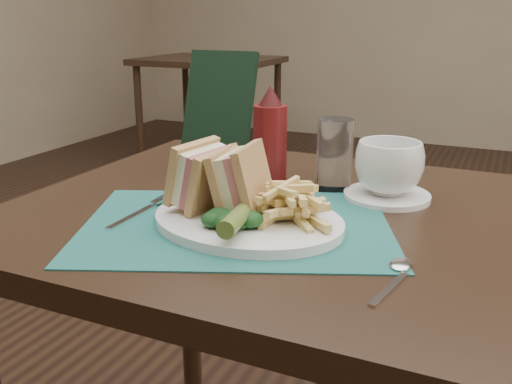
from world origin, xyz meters
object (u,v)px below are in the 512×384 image
placemat (236,225)px  ketchup_bottle (270,136)px  check_presenter (218,110)px  sandwich_half_b (228,178)px  table_bg_left (210,111)px  plate (248,221)px  drinking_glass (335,155)px  sandwich_half_a (192,174)px  saucer (387,196)px  coffee_cup (389,168)px

placemat → ketchup_bottle: bearing=100.1°
placemat → check_presenter: 0.38m
sandwich_half_b → placemat: bearing=-38.8°
table_bg_left → sandwich_half_b: bearing=-60.4°
plate → ketchup_bottle: bearing=110.3°
ketchup_bottle → table_bg_left: bearing=121.2°
drinking_glass → check_presenter: bearing=166.7°
sandwich_half_a → sandwich_half_b: 0.06m
table_bg_left → ketchup_bottle: (1.58, -2.61, 0.47)m
plate → saucer: 0.28m
plate → coffee_cup: size_ratio=2.56×
placemat → sandwich_half_b: size_ratio=4.36×
drinking_glass → sandwich_half_a: bearing=-124.9°
sandwich_half_b → ketchup_bottle: 0.21m
placemat → saucer: (0.18, 0.23, 0.00)m
saucer → sandwich_half_a: bearing=-140.9°
sandwich_half_b → drinking_glass: bearing=61.6°
table_bg_left → sandwich_half_b: 3.27m
table_bg_left → coffee_cup: size_ratio=7.68×
coffee_cup → ketchup_bottle: bearing=-178.5°
sandwich_half_a → ketchup_bottle: size_ratio=0.57×
sandwich_half_a → check_presenter: 0.32m
placemat → check_presenter: check_presenter is taller
plate → sandwich_half_a: (-0.10, 0.01, 0.06)m
sandwich_half_b → saucer: bearing=41.4°
sandwich_half_a → coffee_cup: sandwich_half_a is taller
table_bg_left → plate: bearing=-59.9°
placemat → check_presenter: (-0.19, 0.31, 0.12)m
placemat → sandwich_half_b: sandwich_half_b is taller
check_presenter → sandwich_half_b: bearing=-61.7°
placemat → check_presenter: bearing=122.1°
drinking_glass → sandwich_half_b: bearing=-112.9°
ketchup_bottle → sandwich_half_a: bearing=-101.9°
saucer → ketchup_bottle: size_ratio=0.81×
placemat → sandwich_half_a: sandwich_half_a is taller
sandwich_half_a → ketchup_bottle: bearing=86.9°
sandwich_half_b → drinking_glass: (0.10, 0.23, -0.01)m
check_presenter → sandwich_half_a: bearing=-71.7°
plate → check_presenter: bearing=130.2°
sandwich_half_a → saucer: size_ratio=0.70×
ketchup_bottle → check_presenter: (-0.15, 0.09, 0.02)m
plate → check_presenter: size_ratio=1.23×
plate → sandwich_half_b: 0.07m
sandwich_half_b → plate: bearing=-19.8°
check_presenter → table_bg_left: bearing=117.4°
sandwich_half_a → table_bg_left: bearing=127.3°
plate → coffee_cup: bearing=59.6°
table_bg_left → sandwich_half_a: size_ratio=8.56×
saucer → check_presenter: size_ratio=0.62×
coffee_cup → sandwich_half_a: bearing=-140.9°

